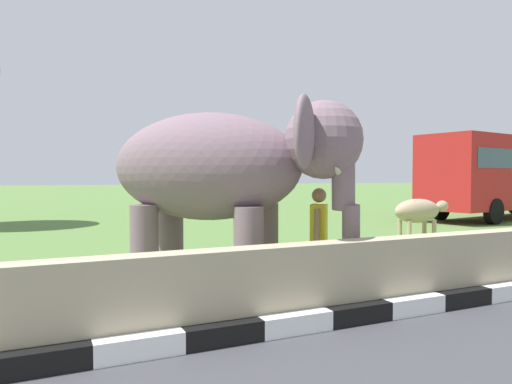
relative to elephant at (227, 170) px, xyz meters
The scene contains 5 objects.
barrier_parapet 2.47m from the elephant, 112.98° to the right, with size 28.00×0.36×1.00m, color tan.
elephant is the anchor object (origin of this frame).
person_handler 1.76m from the elephant, 23.36° to the right, with size 0.49×0.58×1.66m.
bus_red 17.60m from the elephant, 24.47° to the left, with size 10.10×4.19×3.50m.
cow_near 7.46m from the elephant, 23.48° to the left, with size 1.88×0.62×1.23m.
Camera 1 is at (0.13, -0.65, 1.83)m, focal length 32.82 mm.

